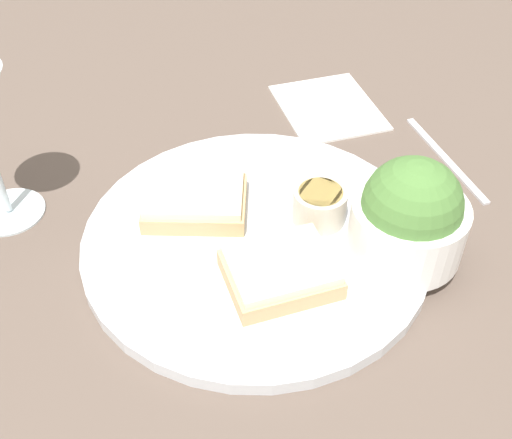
# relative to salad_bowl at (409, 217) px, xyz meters

# --- Properties ---
(ground_plane) EXTENTS (4.00, 4.00, 0.00)m
(ground_plane) POSITION_rel_salad_bowl_xyz_m (-0.09, 0.10, -0.06)
(ground_plane) COLOR brown
(dinner_plate) EXTENTS (0.33, 0.33, 0.01)m
(dinner_plate) POSITION_rel_salad_bowl_xyz_m (-0.09, 0.10, -0.05)
(dinner_plate) COLOR silver
(dinner_plate) RESTS_ON ground_plane
(salad_bowl) EXTENTS (0.11, 0.11, 0.10)m
(salad_bowl) POSITION_rel_salad_bowl_xyz_m (0.00, 0.00, 0.00)
(salad_bowl) COLOR white
(salad_bowl) RESTS_ON dinner_plate
(sauce_ramekin) EXTENTS (0.05, 0.05, 0.03)m
(sauce_ramekin) POSITION_rel_salad_bowl_xyz_m (-0.03, 0.08, -0.02)
(sauce_ramekin) COLOR beige
(sauce_ramekin) RESTS_ON dinner_plate
(cheese_toast_near) EXTENTS (0.12, 0.12, 0.03)m
(cheese_toast_near) POSITION_rel_salad_bowl_xyz_m (-0.12, 0.17, -0.03)
(cheese_toast_near) COLOR tan
(cheese_toast_near) RESTS_ON dinner_plate
(cheese_toast_far) EXTENTS (0.11, 0.10, 0.03)m
(cheese_toast_far) POSITION_rel_salad_bowl_xyz_m (-0.11, 0.04, -0.03)
(cheese_toast_far) COLOR tan
(cheese_toast_far) RESTS_ON dinner_plate
(napkin) EXTENTS (0.15, 0.17, 0.01)m
(napkin) POSITION_rel_salad_bowl_xyz_m (0.12, 0.23, -0.05)
(napkin) COLOR white
(napkin) RESTS_ON ground_plane
(fork) EXTENTS (0.06, 0.16, 0.01)m
(fork) POSITION_rel_salad_bowl_xyz_m (0.16, 0.08, -0.05)
(fork) COLOR silver
(fork) RESTS_ON ground_plane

